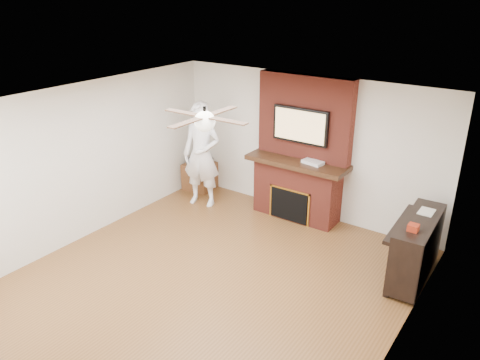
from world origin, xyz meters
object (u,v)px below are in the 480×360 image
Objects in this scene: person at (202,155)px; side_table at (200,174)px; piano at (416,247)px; fireplace at (300,163)px.

side_table is at bearing 118.32° from person.
piano is at bearing -17.97° from person.
fireplace is at bearing -3.28° from side_table.
piano is (4.48, -0.74, 0.20)m from side_table.
fireplace reaches higher than side_table.
person is 4.01m from piano.
person is at bearing -51.71° from side_table.
fireplace is 1.80m from person.
piano is (3.98, -0.21, -0.48)m from person.
side_table is at bearing 168.53° from piano.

